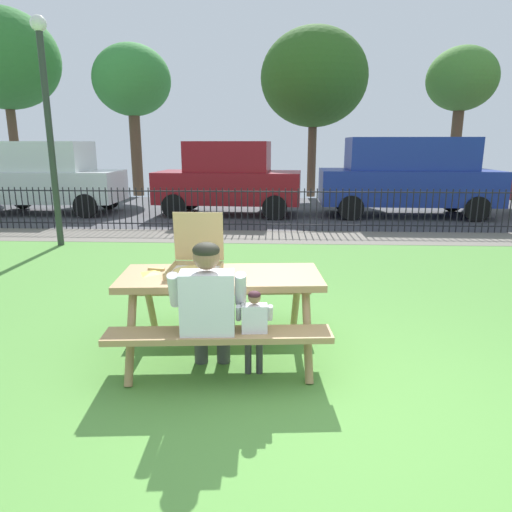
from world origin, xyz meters
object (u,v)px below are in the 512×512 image
at_px(parked_car_left, 49,177).
at_px(far_tree_left, 4,60).
at_px(child_at_table, 254,325).
at_px(picnic_table_foreground, 221,292).
at_px(far_tree_midleft, 132,82).
at_px(pizza_box_open, 196,261).
at_px(lamp_post_walkway, 47,111).
at_px(parked_car_right, 407,175).
at_px(far_tree_center, 314,78).
at_px(adult_at_table, 208,305).
at_px(parked_car_center, 229,178).
at_px(far_tree_midright, 462,81).
at_px(pizza_slice_on_table, 152,272).

xyz_separation_m(parked_car_left, far_tree_left, (-3.57, 4.68, 3.86)).
xyz_separation_m(child_at_table, parked_car_left, (-6.23, 9.20, 0.52)).
relative_size(picnic_table_foreground, far_tree_midleft, 0.35).
xyz_separation_m(pizza_box_open, far_tree_left, (-9.23, 13.27, 4.00)).
bearing_deg(picnic_table_foreground, lamp_post_walkway, 129.09).
xyz_separation_m(child_at_table, far_tree_midleft, (-5.16, 13.87, 3.59)).
relative_size(picnic_table_foreground, lamp_post_walkway, 0.47).
bearing_deg(parked_car_right, child_at_table, -111.51).
relative_size(picnic_table_foreground, far_tree_center, 0.33).
height_order(picnic_table_foreground, adult_at_table, adult_at_table).
bearing_deg(child_at_table, parked_car_right, 68.49).
xyz_separation_m(parked_car_right, far_tree_left, (-13.42, 4.68, 3.77)).
xyz_separation_m(parked_car_left, parked_car_center, (5.04, -0.00, 0.00)).
distance_m(pizza_box_open, adult_at_table, 0.67).
bearing_deg(far_tree_midright, parked_car_left, -159.84).
relative_size(pizza_slice_on_table, child_at_table, 0.32).
bearing_deg(picnic_table_foreground, child_at_table, -57.13).
height_order(parked_car_right, far_tree_midleft, far_tree_midleft).
bearing_deg(parked_car_left, far_tree_center, 31.59).
distance_m(parked_car_right, far_tree_center, 6.03).
height_order(pizza_slice_on_table, parked_car_center, parked_car_center).
xyz_separation_m(lamp_post_walkway, far_tree_midright, (10.55, 8.79, 1.53)).
bearing_deg(far_tree_left, lamp_post_walkway, -56.78).
relative_size(child_at_table, parked_car_center, 0.20).
xyz_separation_m(lamp_post_walkway, far_tree_left, (-5.76, 8.79, 2.37)).
bearing_deg(far_tree_center, far_tree_left, -180.00).
relative_size(far_tree_center, far_tree_midright, 1.13).
relative_size(pizza_box_open, far_tree_left, 0.08).
distance_m(pizza_slice_on_table, parked_car_right, 9.81).
relative_size(pizza_box_open, parked_car_left, 0.13).
xyz_separation_m(pizza_slice_on_table, parked_car_left, (-5.26, 8.66, 0.23)).
bearing_deg(parked_car_center, far_tree_midright, 31.27).
bearing_deg(pizza_slice_on_table, far_tree_midleft, 107.44).
bearing_deg(lamp_post_walkway, pizza_slice_on_table, -55.92).
bearing_deg(adult_at_table, parked_car_right, 66.53).
bearing_deg(far_tree_center, adult_at_table, -97.17).
relative_size(pizza_slice_on_table, parked_car_left, 0.07).
height_order(child_at_table, far_tree_midright, far_tree_midright).
xyz_separation_m(picnic_table_foreground, parked_car_left, (-5.90, 8.69, 0.41)).
height_order(far_tree_left, far_tree_midright, far_tree_left).
relative_size(lamp_post_walkway, parked_car_left, 1.05).
bearing_deg(far_tree_midright, far_tree_left, 180.00).
distance_m(lamp_post_walkway, parked_car_center, 5.22).
height_order(pizza_box_open, child_at_table, pizza_box_open).
relative_size(picnic_table_foreground, far_tree_left, 0.29).
distance_m(pizza_slice_on_table, far_tree_center, 13.96).
relative_size(pizza_slice_on_table, far_tree_midright, 0.05).
xyz_separation_m(adult_at_table, parked_car_center, (-0.82, 9.19, 0.35)).
height_order(far_tree_left, far_tree_center, far_tree_left).
relative_size(far_tree_left, far_tree_center, 1.13).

